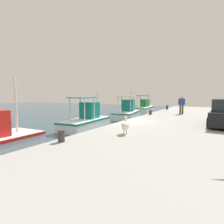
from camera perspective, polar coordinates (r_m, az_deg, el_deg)
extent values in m
cube|color=#9E9E99|center=(11.78, 25.93, -6.05)|extent=(36.00, 10.00, 0.80)
cylinder|color=silver|center=(9.48, -27.51, 1.88)|extent=(0.10, 0.10, 2.45)
cube|color=white|center=(14.53, -8.08, -3.57)|extent=(5.06, 2.21, 0.73)
cube|color=#0F7260|center=(14.49, -8.10, -2.45)|extent=(5.10, 2.25, 0.12)
cube|color=#0F7260|center=(14.93, -6.85, 0.56)|extent=(1.46, 1.20, 1.27)
cylinder|color=silver|center=(13.12, -8.44, 0.63)|extent=(0.08, 0.08, 1.62)
cylinder|color=silver|center=(13.86, -12.85, 0.80)|extent=(0.08, 0.08, 1.62)
cylinder|color=silver|center=(14.25, -5.51, 1.04)|extent=(0.08, 0.08, 1.62)
cylinder|color=silver|center=(14.93, -9.73, 1.19)|extent=(0.08, 0.08, 1.62)
cube|color=teal|center=(13.99, -9.18, 4.40)|extent=(2.10, 1.49, 0.08)
cylinder|color=silver|center=(15.96, -4.55, 2.43)|extent=(0.10, 0.10, 2.12)
cube|color=white|center=(20.41, 4.61, -0.87)|extent=(5.25, 2.76, 0.77)
cube|color=#0F7260|center=(20.38, 4.61, -0.02)|extent=(5.30, 2.81, 0.12)
cube|color=#0F7260|center=(20.93, 5.08, 2.09)|extent=(1.57, 1.39, 1.28)
cylinder|color=silver|center=(19.06, 5.73, 2.31)|extent=(0.08, 0.08, 1.65)
cylinder|color=silver|center=(19.44, 1.81, 2.40)|extent=(0.08, 0.08, 1.65)
cylinder|color=silver|center=(20.37, 6.66, 2.51)|extent=(0.08, 0.08, 1.65)
cylinder|color=silver|center=(20.72, 2.97, 2.59)|extent=(0.08, 0.08, 1.65)
cube|color=#D8CC72|center=(19.86, 4.31, 4.95)|extent=(2.23, 1.75, 0.08)
cylinder|color=silver|center=(22.11, 5.92, 3.68)|extent=(0.10, 0.10, 2.37)
torus|color=orange|center=(21.20, 3.48, 2.14)|extent=(0.55, 0.19, 0.54)
cube|color=white|center=(26.44, 9.84, 0.68)|extent=(6.13, 2.51, 0.92)
cube|color=#1E8C2D|center=(26.41, 9.85, 1.49)|extent=(6.17, 2.56, 0.12)
cube|color=#1E8C2D|center=(27.10, 10.21, 2.82)|extent=(1.79, 1.27, 1.01)
cylinder|color=silver|center=(24.93, 10.62, 3.18)|extent=(0.08, 0.08, 1.52)
cylinder|color=silver|center=(25.21, 7.83, 3.25)|extent=(0.08, 0.08, 1.52)
cylinder|color=silver|center=(26.50, 11.33, 3.30)|extent=(0.08, 0.08, 1.52)
cylinder|color=silver|center=(26.77, 8.69, 3.36)|extent=(0.08, 0.08, 1.52)
cube|color=teal|center=(25.83, 9.65, 5.04)|extent=(2.55, 1.60, 0.08)
cylinder|color=silver|center=(28.54, 10.85, 3.87)|extent=(0.10, 0.10, 1.93)
cylinder|color=tan|center=(8.65, 4.48, -6.10)|extent=(0.04, 0.04, 0.22)
cylinder|color=tan|center=(8.65, 3.69, -6.09)|extent=(0.04, 0.04, 0.22)
ellipsoid|color=white|center=(8.65, 4.11, -4.41)|extent=(0.71, 0.54, 0.40)
ellipsoid|color=silver|center=(8.59, 4.10, -4.07)|extent=(0.64, 0.55, 0.28)
cylinder|color=white|center=(8.80, 4.19, -2.78)|extent=(0.21, 0.16, 0.27)
sphere|color=white|center=(8.86, 4.22, -1.68)|extent=(0.21, 0.21, 0.16)
cone|color=#F2B272|center=(9.06, 4.28, -1.65)|extent=(0.30, 0.18, 0.07)
cylinder|color=#4C3823|center=(18.55, 20.90, 0.76)|extent=(0.16, 0.16, 0.86)
cylinder|color=#4C3823|center=(18.55, 20.28, 0.78)|extent=(0.16, 0.16, 0.86)
cube|color=navy|center=(18.51, 20.67, 3.03)|extent=(0.29, 0.41, 0.60)
cylinder|color=navy|center=(18.51, 21.41, 2.94)|extent=(0.10, 0.10, 0.57)
cylinder|color=navy|center=(18.51, 19.91, 3.00)|extent=(0.10, 0.10, 0.57)
sphere|color=tan|center=(18.50, 20.71, 4.37)|extent=(0.22, 0.22, 0.22)
cylinder|color=black|center=(11.47, 27.62, -2.88)|extent=(0.61, 0.21, 0.60)
cylinder|color=black|center=(13.99, 28.56, -1.52)|extent=(0.61, 0.21, 0.60)
cylinder|color=#333338|center=(7.50, -15.34, -7.16)|extent=(0.26, 0.26, 0.46)
cylinder|color=#333338|center=(17.23, 11.77, -0.09)|extent=(0.25, 0.25, 0.40)
cylinder|color=#333338|center=(23.51, 16.61, 1.38)|extent=(0.25, 0.25, 0.50)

